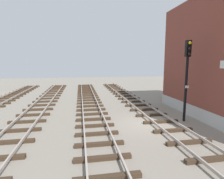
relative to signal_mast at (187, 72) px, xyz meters
name	(u,v)px	position (x,y,z in m)	size (l,w,h in m)	color
ground_plane	(145,124)	(-2.99, -0.10, -3.53)	(80.00, 80.00, 0.00)	gray
track_near_building	(161,121)	(-1.82, -0.10, -3.40)	(2.50, 44.56, 0.32)	#38281C
track_centre	(95,125)	(-6.38, -0.10, -3.40)	(2.50, 44.56, 0.32)	#38281C
track_far	(20,130)	(-10.95, -0.10, -3.40)	(2.50, 44.56, 0.32)	#38281C
signal_mast	(187,72)	(0.00, 0.00, 0.00)	(0.36, 0.40, 5.64)	black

